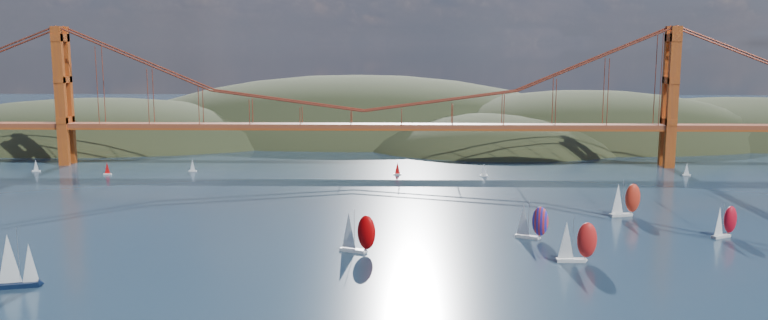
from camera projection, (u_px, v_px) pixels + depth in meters
The scene contains 14 objects.
headlands at pixel (458, 159), 397.51m from camera, with size 725.00×225.00×96.00m.
bridge at pixel (359, 85), 294.73m from camera, with size 552.00×12.00×55.00m.
sloop_navy at pixel (15, 261), 148.88m from camera, with size 8.29×5.69×12.30m.
racer_0 at pixel (357, 232), 174.18m from camera, with size 9.21×6.42×10.32m.
racer_1 at pixel (576, 241), 166.59m from camera, with size 8.92×3.61×10.27m.
racer_3 at pixel (625, 199), 210.96m from camera, with size 9.31×5.43×10.43m.
racer_4 at pixel (725, 221), 187.99m from camera, with size 7.87×5.93×8.88m.
racer_rwb at pixel (531, 221), 186.62m from camera, with size 8.48×5.94×9.50m.
distant_boat_1 at pixel (36, 165), 284.49m from camera, with size 3.00×2.00×4.70m.
distant_boat_2 at pixel (107, 168), 277.74m from camera, with size 3.00×2.00×4.70m.
distant_boat_3 at pixel (192, 165), 284.42m from camera, with size 3.00×2.00×4.70m.
distant_boat_4 at pixel (687, 169), 275.72m from camera, with size 3.00×2.00×4.70m.
distant_boat_8 at pixel (484, 170), 274.33m from camera, with size 3.00×2.00×4.70m.
distant_boat_9 at pixel (397, 168), 277.58m from camera, with size 3.00×2.00×4.70m.
Camera 1 is at (15.67, -115.44, 48.34)m, focal length 35.00 mm.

